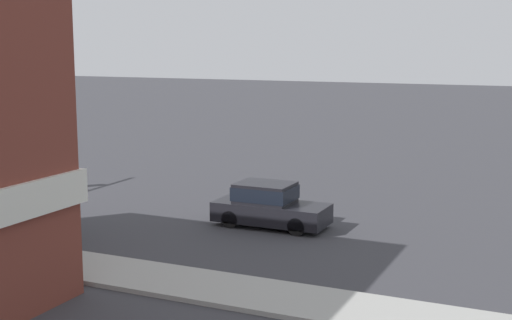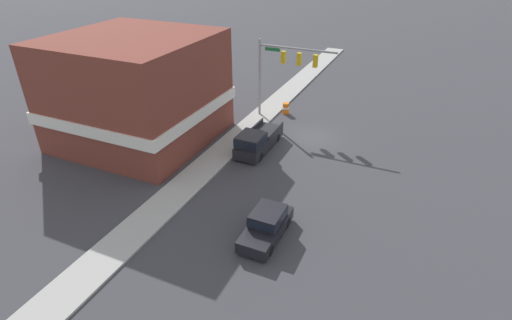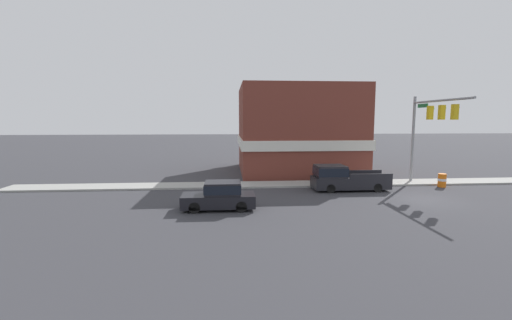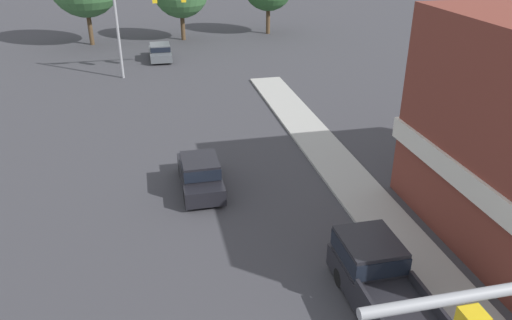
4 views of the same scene
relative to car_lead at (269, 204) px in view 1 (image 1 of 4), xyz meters
name	(u,v)px [view 1 (image 1 of 4)]	position (x,y,z in m)	size (l,w,h in m)	color
car_lead	(269,204)	(0.00, 0.00, 0.00)	(1.79, 4.32, 1.66)	black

